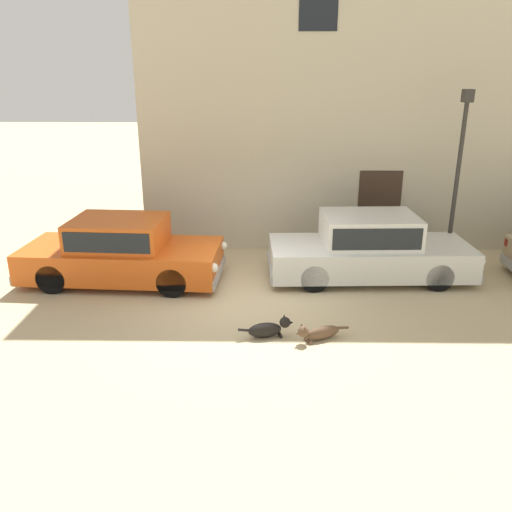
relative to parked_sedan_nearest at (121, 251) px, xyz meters
name	(u,v)px	position (x,y,z in m)	size (l,w,h in m)	color
ground_plane	(244,300)	(2.77, -1.06, -0.71)	(80.00, 80.00, 0.00)	tan
parked_sedan_nearest	(121,251)	(0.00, 0.00, 0.00)	(4.56, 2.07, 1.44)	#D15619
parked_sedan_second	(369,247)	(5.56, 0.26, 0.02)	(4.68, 1.92, 1.48)	silver
apartment_block	(451,75)	(8.79, 5.73, 3.66)	(17.53, 6.91, 8.75)	#BCB299
stray_dog_spotted	(318,332)	(4.13, -2.74, -0.56)	(1.02, 0.53, 0.36)	brown
stray_dog_tan	(269,328)	(3.27, -2.62, -0.55)	(1.00, 0.36, 0.38)	black
street_lamp	(460,158)	(7.66, 1.13, 1.89)	(0.22, 0.22, 4.11)	#2D2B28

